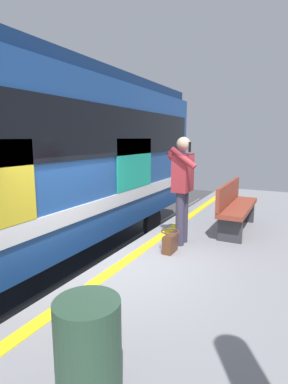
% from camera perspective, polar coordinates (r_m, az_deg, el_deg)
% --- Properties ---
extents(ground_plane, '(24.24, 24.24, 0.00)m').
position_cam_1_polar(ground_plane, '(5.09, -5.97, -22.80)').
color(ground_plane, '#3D3D3F').
extents(safety_line, '(13.75, 0.16, 0.01)m').
position_cam_1_polar(safety_line, '(4.46, -2.91, -12.41)').
color(safety_line, yellow).
rests_on(safety_line, platform).
extents(track_rail_near, '(18.24, 0.08, 0.16)m').
position_cam_1_polar(track_rail_near, '(5.81, -17.93, -17.91)').
color(track_rail_near, slate).
rests_on(track_rail_near, ground).
extents(train_carriage, '(9.85, 2.84, 3.89)m').
position_cam_1_polar(train_carriage, '(5.85, -22.50, 6.57)').
color(train_carriage, '#1E478C').
rests_on(train_carriage, ground).
extents(passenger, '(0.57, 0.55, 1.73)m').
position_cam_1_polar(passenger, '(4.88, 7.17, 1.91)').
color(passenger, '#383347').
rests_on(passenger, platform).
extents(handbag, '(0.30, 0.28, 0.33)m').
position_cam_1_polar(handbag, '(4.68, 4.90, -9.36)').
color(handbag, '#59331E').
rests_on(handbag, platform).
extents(bench, '(1.77, 0.44, 0.90)m').
position_cam_1_polar(bench, '(5.89, 16.66, -2.24)').
color(bench, brown).
rests_on(bench, platform).
extents(trash_bin, '(0.42, 0.42, 0.73)m').
position_cam_1_polar(trash_bin, '(2.21, -10.35, -27.69)').
color(trash_bin, '#2D4C38').
rests_on(trash_bin, platform).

